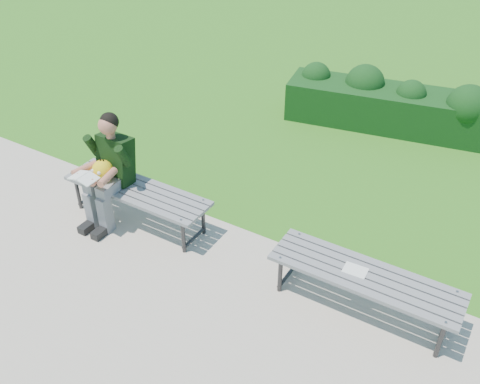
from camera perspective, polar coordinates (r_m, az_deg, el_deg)
The scene contains 7 objects.
ground at distance 6.18m, azimuth 1.50°, elevation -4.54°, with size 80.00×80.00×0.00m.
walkway at distance 5.15m, azimuth -8.59°, elevation -15.05°, with size 30.00×3.50×0.02m.
hedge at distance 8.55m, azimuth 15.97°, elevation 9.09°, with size 3.20×1.32×0.88m.
bench_left at distance 6.23m, azimuth -10.93°, elevation -0.06°, with size 1.80×0.50×0.46m.
bench_right at distance 5.17m, azimuth 13.16°, elevation -8.98°, with size 1.80×0.50×0.46m.
seated_boy at distance 6.20m, azimuth -13.91°, elevation 2.60°, with size 0.56×0.76×1.31m.
paper_sheet at distance 5.15m, azimuth 12.20°, elevation -8.15°, with size 0.23×0.17×0.01m.
Camera 1 is at (2.33, -4.16, 3.93)m, focal length 40.00 mm.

